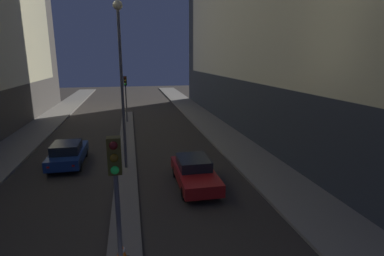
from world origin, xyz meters
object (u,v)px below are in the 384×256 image
(traffic_light_near, at_px, (116,186))
(street_lamp, at_px, (121,61))
(traffic_cone_far, at_px, (121,252))
(car_left_lane, at_px, (68,153))
(car_right_lane, at_px, (194,172))
(traffic_light_mid, at_px, (126,89))

(traffic_light_near, distance_m, street_lamp, 10.65)
(traffic_cone_far, xyz_separation_m, car_left_lane, (-3.43, 10.14, 0.23))
(traffic_light_near, relative_size, car_right_lane, 1.00)
(traffic_light_near, bearing_deg, traffic_light_mid, 90.00)
(traffic_light_near, xyz_separation_m, car_right_lane, (3.50, 7.27, -2.76))
(traffic_cone_far, height_order, car_right_lane, car_right_lane)
(street_lamp, height_order, car_right_lane, street_lamp)
(traffic_cone_far, height_order, car_left_lane, car_left_lane)
(traffic_light_mid, xyz_separation_m, car_right_lane, (3.50, -16.16, -2.76))
(traffic_light_mid, height_order, car_left_lane, traffic_light_mid)
(traffic_cone_far, bearing_deg, traffic_light_near, -87.48)
(traffic_light_mid, relative_size, traffic_cone_far, 6.03)
(traffic_light_mid, bearing_deg, car_right_lane, -77.77)
(street_lamp, bearing_deg, traffic_light_mid, 90.00)
(car_left_lane, xyz_separation_m, car_right_lane, (7.01, -4.53, -0.02))
(traffic_cone_far, relative_size, car_right_lane, 0.17)
(traffic_light_near, relative_size, car_left_lane, 1.05)
(street_lamp, distance_m, car_right_lane, 7.22)
(street_lamp, height_order, car_left_lane, street_lamp)
(traffic_light_mid, bearing_deg, traffic_light_near, -90.00)
(traffic_light_near, distance_m, car_left_lane, 12.62)
(traffic_light_mid, bearing_deg, street_lamp, -90.00)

